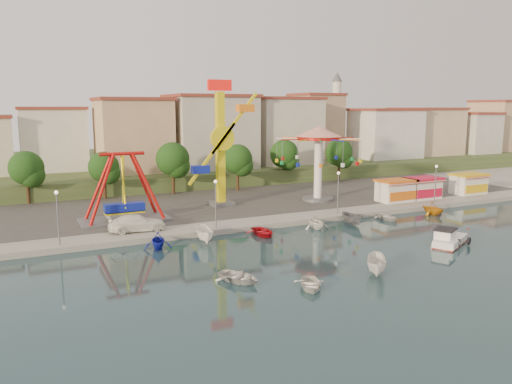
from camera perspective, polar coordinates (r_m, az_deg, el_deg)
ground at (r=47.64m, az=10.35°, el=-7.07°), size 200.00×200.00×0.00m
quay_deck at (r=103.21m, az=-10.34°, el=2.12°), size 200.00×100.00×0.60m
asphalt_pad at (r=73.17m, az=-3.59°, el=-0.57°), size 90.00×28.00×0.01m
hill_terrace at (r=107.86m, az=-11.08°, el=3.06°), size 200.00×60.00×3.00m
pirate_ship_ride at (r=59.03m, az=-14.89°, el=0.38°), size 10.00×5.00×8.00m
kamikaze_tower at (r=65.98m, az=-3.75°, el=5.22°), size 6.62×3.10×16.50m
wave_swinger at (r=70.02m, az=7.16°, el=5.18°), size 11.60×11.60×10.40m
booth_left at (r=72.12m, az=15.67°, el=0.19°), size 5.40×3.78×3.08m
booth_mid at (r=75.41m, az=18.45°, el=0.45°), size 5.40×3.78×3.08m
booth_right at (r=82.14m, az=23.12°, el=0.89°), size 5.40×3.78×3.08m
lamp_post_0 at (r=50.87m, az=-21.68°, el=-2.93°), size 0.14×0.14×5.00m
lamp_post_1 at (r=54.28m, az=-4.62°, el=-1.51°), size 0.14×0.14×5.00m
lamp_post_2 at (r=61.77m, az=9.35°, el=-0.24°), size 0.14×0.14×5.00m
lamp_post_3 at (r=72.10m, az=19.81°, el=0.73°), size 0.14×0.14×5.00m
tree_0 at (r=74.10m, az=-24.77°, el=2.49°), size 4.60×4.60×7.19m
tree_1 at (r=74.24m, az=-17.01°, el=2.76°), size 4.35×4.35×6.80m
tree_2 at (r=75.90m, az=-9.50°, el=3.74°), size 5.02×5.02×7.85m
tree_3 at (r=78.00m, az=-2.12°, el=3.75°), size 4.68×4.68×7.32m
tree_4 at (r=85.08m, az=3.26°, el=4.37°), size 4.86×4.86×7.60m
tree_5 at (r=88.86m, az=9.49°, el=4.45°), size 4.83×4.83×7.54m
building_1 at (r=88.47m, az=-22.05°, el=4.90°), size 12.33×9.01×8.63m
building_2 at (r=90.78m, az=-13.79°, el=6.25°), size 11.95×9.28×11.23m
building_3 at (r=91.75m, az=-4.86°, el=5.89°), size 12.59×10.50×9.20m
building_4 at (r=100.37m, az=1.67°, el=6.26°), size 10.75×9.23×9.24m
building_5 at (r=105.56m, az=8.62°, el=6.86°), size 12.77×10.96×11.21m
building_6 at (r=111.40m, az=14.13°, el=7.11°), size 8.23×8.98×12.36m
building_7 at (r=123.01m, az=16.89°, el=6.37°), size 11.59×10.93×8.76m
building_8 at (r=128.39m, az=23.53°, el=6.96°), size 12.84×9.28×12.58m
building_9 at (r=140.65m, az=26.26°, el=6.25°), size 12.95×9.17×9.21m
minaret at (r=110.52m, az=9.16°, el=9.01°), size 2.80×2.80×18.00m
cabin_motorboat at (r=53.51m, az=21.21°, el=-5.16°), size 5.66×4.30×1.88m
rowboat_a at (r=39.89m, az=-1.98°, el=-9.66°), size 4.12×4.62×0.79m
rowboat_b at (r=38.68m, az=6.24°, el=-10.41°), size 3.67×4.11×0.70m
skiff at (r=42.53m, az=13.65°, el=-8.13°), size 3.75×4.17×1.58m
van at (r=54.44m, az=-13.45°, el=-3.47°), size 6.09×2.70×1.74m
moored_boat_1 at (r=49.64m, az=-11.16°, el=-5.42°), size 3.33×3.66×1.65m
moored_boat_2 at (r=51.03m, az=-5.84°, el=-4.90°), size 2.33×4.39×1.61m
moored_boat_3 at (r=53.65m, az=0.81°, el=-4.57°), size 2.74×3.84×0.80m
moored_boat_4 at (r=56.79m, az=6.89°, el=-3.37°), size 3.01×3.42×1.70m
moored_boat_5 at (r=59.65m, az=10.97°, el=-3.01°), size 1.38×3.57×1.37m
moored_boat_6 at (r=62.98m, az=14.83°, el=-2.79°), size 2.52×3.51×0.72m
moored_boat_7 at (r=67.80m, az=19.56°, el=-1.72°), size 3.19×3.58×1.71m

